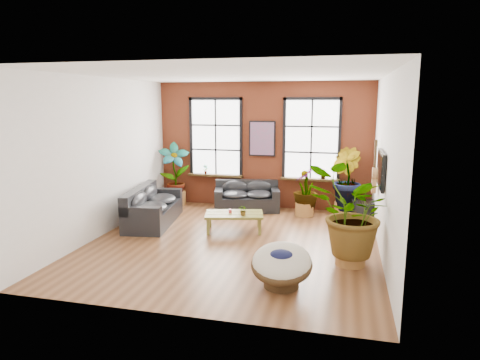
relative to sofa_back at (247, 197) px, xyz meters
The scene contains 19 objects.
room 2.99m from the sofa_back, 82.71° to the right, with size 6.04×6.54×3.54m.
sofa_back is the anchor object (origin of this frame).
sofa_left 2.71m from the sofa_back, 137.55° to the right, with size 1.25×2.34×0.88m.
coffee_table 1.99m from the sofa_back, 85.71° to the right, with size 1.46×1.04×0.51m.
papasan_chair 5.01m from the sofa_back, 70.71° to the right, with size 1.02×1.04×0.75m.
poster 1.67m from the sofa_back, 50.10° to the left, with size 0.74×0.06×0.98m.
tv_wall_unit 4.10m from the sofa_back, 33.73° to the right, with size 0.13×1.86×1.20m.
media_box 3.20m from the sofa_back, ahead, with size 0.75×0.67×0.53m.
pot_back_left 2.13m from the sofa_back, behind, with size 0.66×0.66×0.40m.
pot_back_right 2.62m from the sofa_back, ahead, with size 0.65×0.65×0.36m.
pot_right_wall 4.44m from the sofa_back, 51.66° to the right, with size 0.69×0.69×0.40m.
pot_mid 1.64m from the sofa_back, ahead, with size 0.54×0.54×0.35m.
floor_plant_back_left 2.23m from the sofa_back, behind, with size 0.88×0.59×1.67m, color #1B4D14.
floor_plant_back_right 2.69m from the sofa_back, ahead, with size 0.90×0.73×1.64m, color #1B4D14.
floor_plant_right_wall 4.48m from the sofa_back, 52.29° to the right, with size 1.49×1.29×1.66m, color #1B4D14.
floor_plant_mid 1.68m from the sofa_back, ahead, with size 0.64×0.64×1.15m, color #1B4D14.
table_plant 2.16m from the sofa_back, 79.21° to the right, with size 0.21×0.18×0.23m, color #1B4D14.
sill_plant_left 1.52m from the sofa_back, 165.03° to the left, with size 0.14×0.10×0.27m, color #1B4D14.
sill_plant_right 2.17m from the sofa_back, ahead, with size 0.15×0.15×0.27m, color #1B4D14.
Camera 1 is at (2.22, -8.47, 2.99)m, focal length 32.00 mm.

